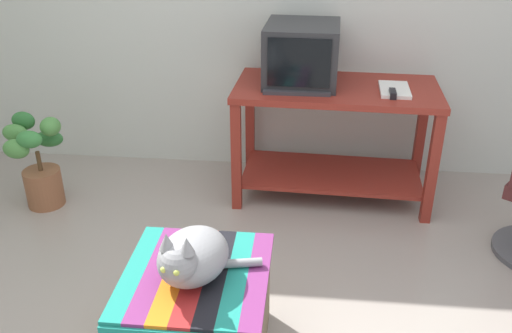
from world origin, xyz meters
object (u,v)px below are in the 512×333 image
Objects in this scene: book at (395,90)px; ottoman_with_blanket at (198,316)px; keyboard at (297,90)px; stapler at (393,94)px; cat at (191,257)px; tv_monitor at (302,54)px; desk at (334,123)px; potted_plant at (39,164)px.

book reaches higher than ottoman_with_blanket.
stapler is (0.56, -0.03, 0.01)m from keyboard.
cat is at bearing -97.49° from ottoman_with_blanket.
tv_monitor is at bearing 90.32° from cat.
book is (0.57, -0.13, -0.17)m from tv_monitor.
book is (0.59, 0.07, -0.00)m from keyboard.
ottoman_with_blanket is at bearing -122.07° from stapler.
desk is at bearing 154.00° from stapler.
book is 0.67× the size of cat.
keyboard is at bearing 75.84° from ottoman_with_blanket.
stapler is (0.54, -0.23, -0.16)m from tv_monitor.
tv_monitor is at bearing 165.82° from desk.
ottoman_with_blanket is at bearing -100.60° from tv_monitor.
potted_plant is at bearing 136.43° from ottoman_with_blanket.
tv_monitor reaches higher than stapler.
keyboard is 0.59m from book.
stapler reaches higher than desk.
potted_plant is (-1.85, -0.34, -0.22)m from desk.
tv_monitor is 1.19× the size of cat.
stapler reaches higher than cat.
desk is 2.93× the size of cat.
keyboard reaches higher than potted_plant.
desk is 11.68× the size of stapler.
desk is 1.90m from potted_plant.
book is 0.46× the size of ottoman_with_blanket.
keyboard reaches higher than book.
tv_monitor reaches higher than potted_plant.
keyboard is at bearing 178.36° from stapler.
potted_plant reaches higher than ottoman_with_blanket.
desk is 3.21× the size of keyboard.
ottoman_with_blanket is at bearing -120.35° from book.
keyboard is 0.56m from stapler.
ottoman_with_blanket is (-0.35, -1.40, -0.54)m from keyboard.
potted_plant is at bearing -173.83° from stapler.
tv_monitor is at bearing 84.38° from keyboard.
ottoman_with_blanket is at bearing -104.49° from keyboard.
keyboard is 3.64× the size of stapler.
ottoman_with_blanket is (-0.94, -1.47, -0.54)m from book.
desk is 1.68m from cat.
ottoman_with_blanket is at bearing -43.57° from potted_plant.
tv_monitor is 1.80m from potted_plant.
tv_monitor is 0.26m from keyboard.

